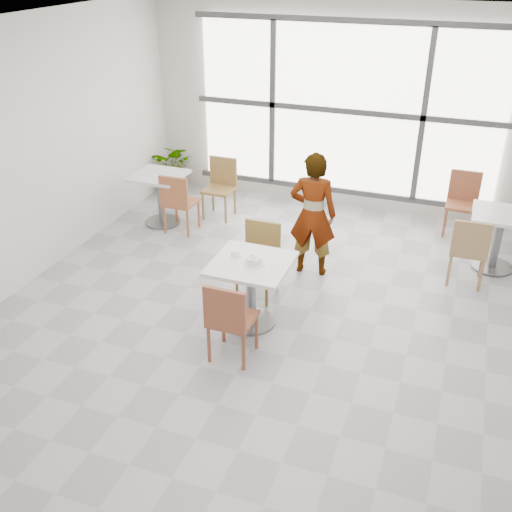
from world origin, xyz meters
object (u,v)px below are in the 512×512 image
(bg_chair_left_far, at_px, (221,183))
(person, at_px, (313,215))
(chair_far, at_px, (260,254))
(bg_table_left, at_px, (160,192))
(bg_chair_right_far, at_px, (463,199))
(coffee_cup, at_px, (235,254))
(bg_chair_right_near, at_px, (469,247))
(plant_left, at_px, (175,167))
(bg_chair_left_near, at_px, (178,200))
(chair_near, at_px, (229,317))
(main_table, at_px, (251,281))
(bg_table_right, at_px, (499,233))
(oatmeal_bowl, at_px, (254,260))

(bg_chair_left_far, bearing_deg, person, -35.17)
(chair_far, distance_m, bg_table_left, 2.40)
(bg_chair_right_far, bearing_deg, bg_table_left, -163.63)
(coffee_cup, distance_m, bg_chair_right_near, 2.82)
(bg_chair_right_far, height_order, plant_left, bg_chair_right_far)
(person, distance_m, bg_chair_left_near, 2.10)
(bg_chair_left_far, bearing_deg, chair_far, -55.70)
(chair_near, xyz_separation_m, coffee_cup, (-0.23, 0.73, 0.28))
(bg_chair_right_near, bearing_deg, main_table, 37.81)
(chair_near, bearing_deg, bg_chair_left_near, -53.87)
(chair_near, height_order, coffee_cup, chair_near)
(coffee_cup, bearing_deg, bg_chair_left_near, 132.16)
(main_table, bearing_deg, coffee_cup, 164.59)
(bg_chair_left_near, bearing_deg, chair_near, 126.13)
(bg_table_right, relative_size, bg_chair_right_near, 0.86)
(bg_table_left, bearing_deg, bg_chair_right_near, -4.35)
(chair_far, bearing_deg, plant_left, 133.06)
(oatmeal_bowl, height_order, bg_table_right, oatmeal_bowl)
(bg_table_right, distance_m, bg_chair_left_near, 4.20)
(chair_near, distance_m, person, 2.03)
(main_table, xyz_separation_m, bg_chair_left_far, (-1.43, 2.53, -0.02))
(chair_near, distance_m, bg_chair_left_far, 3.52)
(main_table, height_order, bg_chair_right_near, bg_chair_right_near)
(bg_table_left, bearing_deg, bg_chair_left_far, 39.40)
(chair_far, xyz_separation_m, oatmeal_bowl, (0.18, -0.66, 0.29))
(oatmeal_bowl, height_order, bg_table_left, oatmeal_bowl)
(bg_table_left, relative_size, bg_table_right, 1.00)
(bg_chair_right_far, bearing_deg, person, -132.04)
(chair_near, height_order, bg_chair_right_near, same)
(person, bearing_deg, bg_chair_left_far, -40.97)
(main_table, distance_m, bg_chair_left_near, 2.47)
(chair_near, xyz_separation_m, plant_left, (-2.57, 3.88, -0.10))
(main_table, xyz_separation_m, bg_table_left, (-2.13, 1.96, -0.04))
(main_table, distance_m, bg_chair_right_near, 2.67)
(main_table, relative_size, chair_near, 0.92)
(bg_table_right, relative_size, bg_chair_left_near, 0.86)
(bg_chair_right_far, bearing_deg, chair_near, -116.68)
(chair_near, height_order, bg_table_right, chair_near)
(chair_near, distance_m, plant_left, 4.65)
(bg_table_left, distance_m, bg_chair_left_near, 0.44)
(bg_chair_left_far, bearing_deg, bg_chair_right_far, 10.49)
(chair_near, bearing_deg, coffee_cup, -72.18)
(coffee_cup, xyz_separation_m, bg_chair_left_near, (-1.54, 1.70, -0.28))
(chair_near, relative_size, coffee_cup, 5.47)
(main_table, xyz_separation_m, oatmeal_bowl, (0.05, -0.03, 0.27))
(bg_chair_left_far, relative_size, bg_chair_right_far, 1.00)
(bg_table_left, bearing_deg, chair_near, -50.67)
(chair_far, bearing_deg, bg_chair_left_far, 124.30)
(chair_near, distance_m, bg_table_right, 3.75)
(coffee_cup, bearing_deg, bg_chair_right_far, 55.15)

